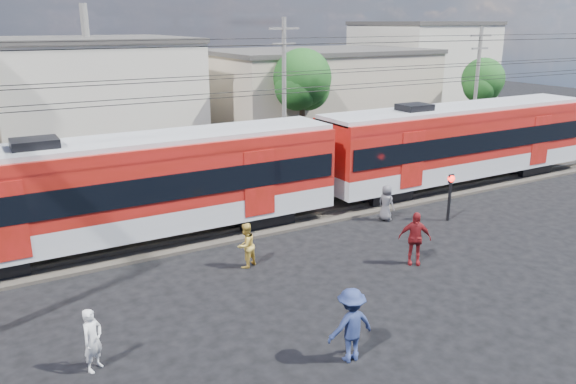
{
  "coord_description": "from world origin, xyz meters",
  "views": [
    {
      "loc": [
        -9.38,
        -12.28,
        8.21
      ],
      "look_at": [
        0.52,
        5.0,
        2.18
      ],
      "focal_mm": 35.0,
      "sensor_mm": 36.0,
      "label": 1
    }
  ],
  "objects_px": {
    "pedestrian_c": "(351,325)",
    "pedestrian_a": "(93,340)",
    "commuter_train": "(140,184)",
    "crossing_signal": "(450,189)",
    "car_silver": "(491,139)"
  },
  "relations": [
    {
      "from": "pedestrian_c",
      "to": "crossing_signal",
      "type": "bearing_deg",
      "value": -145.17
    },
    {
      "from": "commuter_train",
      "to": "pedestrian_c",
      "type": "relative_size",
      "value": 25.76
    },
    {
      "from": "commuter_train",
      "to": "pedestrian_c",
      "type": "distance_m",
      "value": 10.64
    },
    {
      "from": "pedestrian_a",
      "to": "pedestrian_c",
      "type": "relative_size",
      "value": 0.83
    },
    {
      "from": "pedestrian_c",
      "to": "commuter_train",
      "type": "bearing_deg",
      "value": -75.54
    },
    {
      "from": "commuter_train",
      "to": "crossing_signal",
      "type": "bearing_deg",
      "value": -17.7
    },
    {
      "from": "crossing_signal",
      "to": "pedestrian_c",
      "type": "bearing_deg",
      "value": -146.9
    },
    {
      "from": "car_silver",
      "to": "pedestrian_c",
      "type": "bearing_deg",
      "value": 118.36
    },
    {
      "from": "commuter_train",
      "to": "pedestrian_c",
      "type": "height_order",
      "value": "commuter_train"
    },
    {
      "from": "crossing_signal",
      "to": "commuter_train",
      "type": "bearing_deg",
      "value": 162.3
    },
    {
      "from": "commuter_train",
      "to": "crossing_signal",
      "type": "relative_size",
      "value": 24.34
    },
    {
      "from": "pedestrian_c",
      "to": "car_silver",
      "type": "xyz_separation_m",
      "value": [
        22.62,
        15.32,
        -0.25
      ]
    },
    {
      "from": "pedestrian_c",
      "to": "pedestrian_a",
      "type": "bearing_deg",
      "value": -24.26
    },
    {
      "from": "commuter_train",
      "to": "car_silver",
      "type": "xyz_separation_m",
      "value": [
        24.94,
        5.04,
        -1.67
      ]
    },
    {
      "from": "commuter_train",
      "to": "pedestrian_a",
      "type": "bearing_deg",
      "value": -114.21
    }
  ]
}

